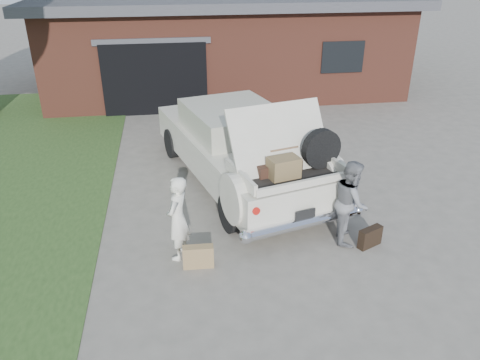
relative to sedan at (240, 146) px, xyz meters
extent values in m
plane|color=gray|center=(-0.34, -2.78, -0.84)|extent=(90.00, 90.00, 0.00)
cube|color=brown|center=(0.66, 8.72, 0.66)|extent=(12.00, 7.00, 3.00)
cube|color=black|center=(-1.84, 5.27, 0.26)|extent=(3.20, 0.30, 2.20)
cube|color=#4C4C51|center=(-1.84, 5.20, 1.41)|extent=(3.50, 0.12, 0.18)
cube|color=black|center=(4.16, 5.20, 0.76)|extent=(1.40, 0.08, 1.00)
cube|color=silver|center=(-0.02, 0.05, -0.14)|extent=(3.46, 5.90, 0.72)
cube|color=#B8B7A2|center=(-0.10, 0.37, 0.49)|extent=(2.34, 2.61, 0.58)
cube|color=black|center=(-0.37, 1.38, 0.47)|extent=(1.68, 0.53, 0.49)
cube|color=black|center=(0.17, -0.65, 0.47)|extent=(1.68, 0.53, 0.49)
cylinder|color=black|center=(-0.48, -2.03, -0.47)|extent=(0.42, 0.77, 0.73)
cylinder|color=black|center=(1.41, -1.53, -0.47)|extent=(0.42, 0.77, 0.73)
cylinder|color=black|center=(-1.44, 1.62, -0.47)|extent=(0.42, 0.77, 0.73)
cylinder|color=black|center=(0.44, 2.12, -0.47)|extent=(0.42, 0.77, 0.73)
cylinder|color=silver|center=(0.71, -2.69, -0.39)|extent=(2.25, 0.78, 0.20)
cylinder|color=#A5140F|center=(-0.19, -2.84, 0.03)|extent=(0.16, 0.14, 0.13)
cylinder|color=#A5140F|center=(1.57, -2.38, 0.03)|extent=(0.16, 0.14, 0.13)
cube|color=black|center=(0.71, -2.71, -0.23)|extent=(0.37, 0.12, 0.19)
cube|color=black|center=(0.52, -1.99, 0.24)|extent=(1.97, 1.62, 0.04)
cube|color=silver|center=(-0.33, -2.22, 0.35)|extent=(0.38, 1.20, 0.20)
cube|color=silver|center=(1.38, -1.76, 0.35)|extent=(0.38, 1.20, 0.20)
cube|color=silver|center=(0.68, -2.58, 0.30)|extent=(1.73, 0.52, 0.13)
cube|color=silver|center=(0.45, -1.71, 0.81)|extent=(1.97, 1.13, 1.13)
cube|color=#3F251B|center=(0.26, -1.96, 0.36)|extent=(0.70, 0.54, 0.20)
cube|color=olive|center=(0.43, -2.18, 0.44)|extent=(0.60, 0.47, 0.37)
cube|color=black|center=(0.48, -1.85, 0.36)|extent=(0.72, 0.57, 0.20)
cube|color=#926A4A|center=(0.48, -1.65, 0.56)|extent=(0.64, 0.50, 0.20)
cylinder|color=black|center=(1.19, -1.87, 0.63)|extent=(0.75, 0.36, 0.73)
imported|color=white|center=(-1.45, -2.70, -0.10)|extent=(0.54, 0.63, 1.47)
imported|color=slate|center=(1.54, -2.63, -0.08)|extent=(0.74, 0.86, 1.51)
cube|color=#9F7F51|center=(-1.16, -3.05, -0.64)|extent=(0.51, 0.18, 0.39)
cube|color=black|center=(1.85, -2.91, -0.66)|extent=(0.48, 0.33, 0.36)
camera|label=1|loc=(-1.46, -9.36, 3.82)|focal=35.00mm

